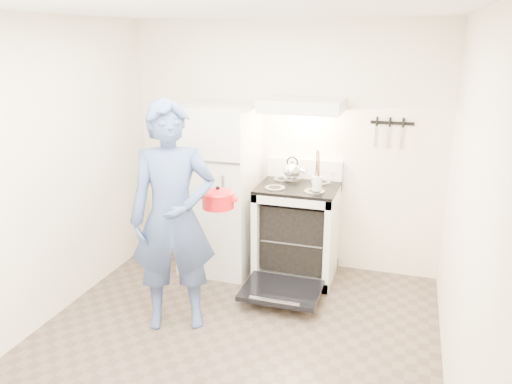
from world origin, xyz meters
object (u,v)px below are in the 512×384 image
tea_kettle (292,170)px  dutch_oven (218,200)px  refrigerator (219,189)px  stove_body (297,233)px  person (173,218)px

tea_kettle → dutch_oven: bearing=-113.7°
refrigerator → stove_body: refrigerator is taller
refrigerator → dutch_oven: size_ratio=5.04×
stove_body → dutch_oven: (-0.50, -0.85, 0.56)m
tea_kettle → dutch_oven: size_ratio=0.77×
dutch_oven → person: bearing=-130.0°
tea_kettle → stove_body: bearing=-45.8°
refrigerator → dutch_oven: bearing=-69.2°
tea_kettle → dutch_oven: (-0.41, -0.94, -0.06)m
refrigerator → person: person is taller
tea_kettle → person: (-0.67, -1.25, -0.14)m
person → dutch_oven: person is taller
tea_kettle → person: size_ratio=0.14×
tea_kettle → dutch_oven: 1.03m
stove_body → dutch_oven: 1.13m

